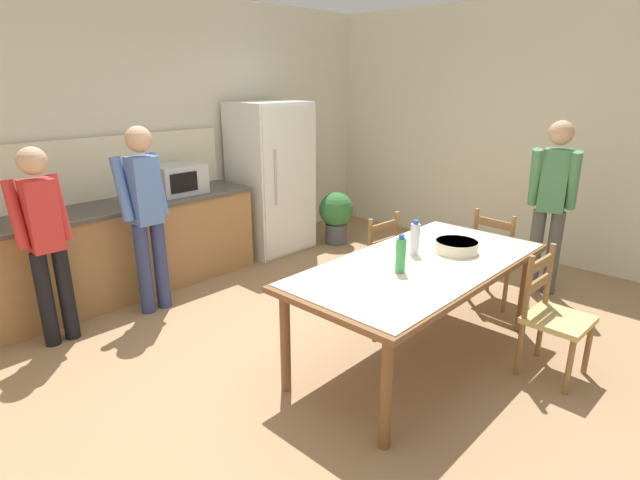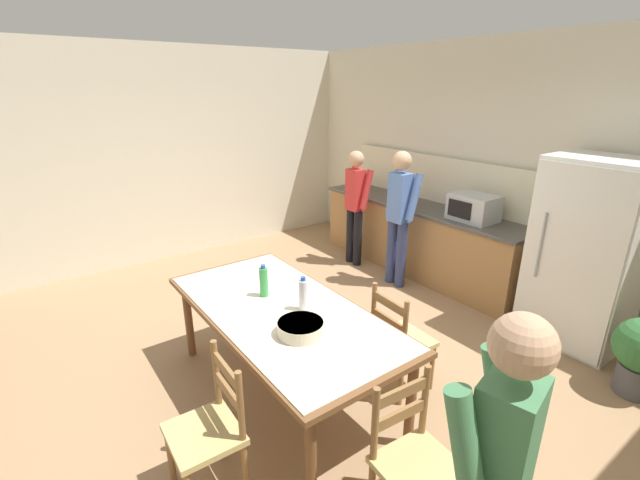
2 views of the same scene
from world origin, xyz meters
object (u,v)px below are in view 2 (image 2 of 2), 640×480
(serving_bowl, at_px, (300,327))
(chair_head_end, at_px, (414,461))
(dining_table, at_px, (282,317))
(bottle_near_centre, at_px, (264,282))
(refrigerator, at_px, (586,254))
(chair_side_near_right, at_px, (210,430))
(person_at_sink, at_px, (355,202))
(bottle_off_centre, at_px, (303,295))
(microwave, at_px, (474,208))
(chair_side_far_right, at_px, (399,340))
(person_at_counter, at_px, (399,212))

(serving_bowl, height_order, chair_head_end, chair_head_end)
(dining_table, height_order, bottle_near_centre, bottle_near_centre)
(refrigerator, relative_size, chair_side_near_right, 1.97)
(person_at_sink, bearing_deg, bottle_near_centre, -146.42)
(dining_table, bearing_deg, serving_bowl, -11.65)
(bottle_off_centre, height_order, person_at_sink, person_at_sink)
(dining_table, bearing_deg, chair_head_end, 0.16)
(refrigerator, bearing_deg, person_at_sink, -170.01)
(bottle_near_centre, height_order, chair_head_end, bottle_near_centre)
(refrigerator, bearing_deg, serving_bowl, -102.11)
(microwave, distance_m, chair_head_end, 3.25)
(serving_bowl, height_order, person_at_sink, person_at_sink)
(refrigerator, distance_m, person_at_sink, 2.77)
(bottle_near_centre, height_order, chair_side_far_right, bottle_near_centre)
(bottle_near_centre, bearing_deg, refrigerator, 65.51)
(bottle_near_centre, bearing_deg, serving_bowl, -6.85)
(chair_side_far_right, bearing_deg, person_at_sink, -29.40)
(bottle_near_centre, relative_size, serving_bowl, 0.84)
(bottle_off_centre, relative_size, serving_bowl, 0.84)
(microwave, xyz_separation_m, chair_side_near_right, (0.76, -3.55, -0.62))
(refrigerator, xyz_separation_m, person_at_counter, (-1.90, -0.50, 0.04))
(bottle_off_centre, distance_m, chair_side_near_right, 1.11)
(chair_side_far_right, height_order, person_at_sink, person_at_sink)
(bottle_off_centre, bearing_deg, microwave, 98.35)
(chair_head_end, distance_m, person_at_counter, 3.22)
(bottle_off_centre, distance_m, chair_side_far_right, 0.90)
(bottle_off_centre, relative_size, chair_side_near_right, 0.30)
(bottle_near_centre, bearing_deg, person_at_sink, 123.58)
(serving_bowl, bearing_deg, refrigerator, 77.89)
(refrigerator, height_order, person_at_counter, refrigerator)
(chair_side_near_right, bearing_deg, chair_side_far_right, 92.05)
(bottle_off_centre, distance_m, chair_head_end, 1.34)
(microwave, relative_size, chair_side_near_right, 0.55)
(chair_side_near_right, xyz_separation_m, person_at_counter, (-1.41, 3.03, 0.50))
(refrigerator, height_order, chair_side_near_right, refrigerator)
(serving_bowl, xyz_separation_m, person_at_counter, (-1.30, 2.30, 0.11))
(chair_side_far_right, distance_m, person_at_counter, 2.06)
(bottle_near_centre, bearing_deg, dining_table, 0.02)
(refrigerator, relative_size, serving_bowl, 5.59)
(refrigerator, relative_size, microwave, 3.58)
(refrigerator, bearing_deg, bottle_near_centre, -114.49)
(dining_table, relative_size, serving_bowl, 6.66)
(chair_side_far_right, bearing_deg, refrigerator, -101.17)
(serving_bowl, height_order, person_at_counter, person_at_counter)
(refrigerator, distance_m, chair_head_end, 2.78)
(person_at_sink, bearing_deg, chair_side_near_right, -143.74)
(bottle_off_centre, xyz_separation_m, person_at_counter, (-1.03, 2.09, 0.04))
(chair_side_far_right, relative_size, chair_head_end, 1.00)
(dining_table, height_order, serving_bowl, serving_bowl)
(dining_table, relative_size, bottle_off_centre, 7.89)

